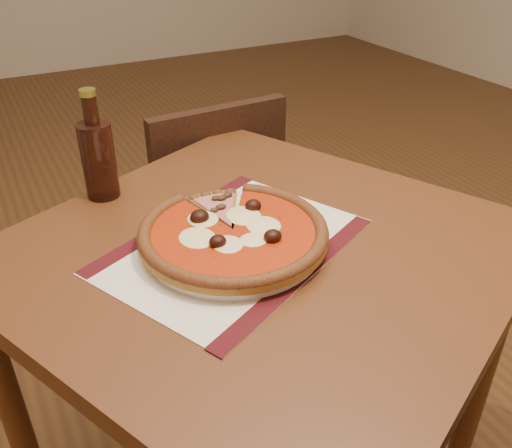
# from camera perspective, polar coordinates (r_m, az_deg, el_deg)

# --- Properties ---
(table) EXTENTS (1.06, 1.06, 0.75)m
(table) POSITION_cam_1_polar(r_m,az_deg,el_deg) (1.00, 0.54, -6.97)
(table) COLOR #562D14
(table) RESTS_ON ground
(chair_far) EXTENTS (0.40, 0.40, 0.81)m
(chair_far) POSITION_cam_1_polar(r_m,az_deg,el_deg) (1.62, -5.10, 1.33)
(chair_far) COLOR black
(chair_far) RESTS_ON ground
(placemat) EXTENTS (0.53, 0.47, 0.00)m
(placemat) POSITION_cam_1_polar(r_m,az_deg,el_deg) (0.94, -2.36, -2.29)
(placemat) COLOR beige
(placemat) RESTS_ON table
(plate) EXTENTS (0.30, 0.30, 0.02)m
(plate) POSITION_cam_1_polar(r_m,az_deg,el_deg) (0.93, -2.37, -1.78)
(plate) COLOR white
(plate) RESTS_ON placemat
(pizza) EXTENTS (0.32, 0.32, 0.04)m
(pizza) POSITION_cam_1_polar(r_m,az_deg,el_deg) (0.92, -2.40, -0.76)
(pizza) COLOR #A67228
(pizza) RESTS_ON plate
(ham_slice) EXTENTS (0.10, 0.14, 0.02)m
(ham_slice) POSITION_cam_1_polar(r_m,az_deg,el_deg) (0.99, -3.30, 1.62)
(ham_slice) COLOR #A67228
(ham_slice) RESTS_ON plate
(bottle) EXTENTS (0.07, 0.07, 0.22)m
(bottle) POSITION_cam_1_polar(r_m,az_deg,el_deg) (1.10, -16.30, 6.84)
(bottle) COLOR #36160D
(bottle) RESTS_ON table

